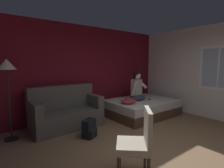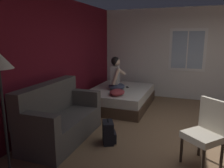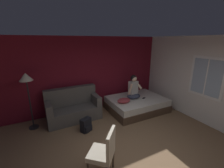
# 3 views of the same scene
# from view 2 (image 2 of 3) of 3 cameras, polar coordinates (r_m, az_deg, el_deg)

# --- Properties ---
(ground_plane) EXTENTS (40.00, 40.00, 0.00)m
(ground_plane) POSITION_cam_2_polar(r_m,az_deg,el_deg) (4.43, 21.88, -13.57)
(ground_plane) COLOR brown
(wall_back_accent) EXTENTS (10.64, 0.16, 2.70)m
(wall_back_accent) POSITION_cam_2_polar(r_m,az_deg,el_deg) (4.92, -14.51, 5.87)
(wall_back_accent) COLOR maroon
(wall_back_accent) RESTS_ON ground
(wall_side_with_window) EXTENTS (0.19, 7.28, 2.70)m
(wall_side_with_window) POSITION_cam_2_polar(r_m,az_deg,el_deg) (6.93, 22.31, 7.09)
(wall_side_with_window) COLOR silver
(wall_side_with_window) RESTS_ON ground
(bed) EXTENTS (2.07, 1.56, 0.48)m
(bed) POSITION_cam_2_polar(r_m,az_deg,el_deg) (6.00, 2.08, -3.52)
(bed) COLOR #4C3828
(bed) RESTS_ON ground
(couch) EXTENTS (1.72, 0.85, 1.04)m
(couch) POSITION_cam_2_polar(r_m,az_deg,el_deg) (4.17, -13.64, -8.72)
(couch) COLOR #514C47
(couch) RESTS_ON ground
(side_chair) EXTENTS (0.65, 0.65, 0.98)m
(side_chair) POSITION_cam_2_polar(r_m,az_deg,el_deg) (3.51, 23.45, -11.06)
(side_chair) COLOR #382D23
(side_chair) RESTS_ON ground
(person_seated) EXTENTS (0.59, 0.52, 0.88)m
(person_seated) POSITION_cam_2_polar(r_m,az_deg,el_deg) (5.80, 1.06, 2.02)
(person_seated) COLOR #383D51
(person_seated) RESTS_ON bed
(backpack) EXTENTS (0.35, 0.33, 0.46)m
(backpack) POSITION_cam_2_polar(r_m,az_deg,el_deg) (3.97, -0.91, -12.61)
(backpack) COLOR black
(backpack) RESTS_ON ground
(throw_pillow) EXTENTS (0.50, 0.39, 0.14)m
(throw_pillow) POSITION_cam_2_polar(r_m,az_deg,el_deg) (5.28, 1.31, -2.16)
(throw_pillow) COLOR #993338
(throw_pillow) RESTS_ON bed
(cell_phone) EXTENTS (0.16, 0.12, 0.01)m
(cell_phone) POSITION_cam_2_polar(r_m,az_deg,el_deg) (6.11, 3.99, -0.82)
(cell_phone) COLOR black
(cell_phone) RESTS_ON bed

